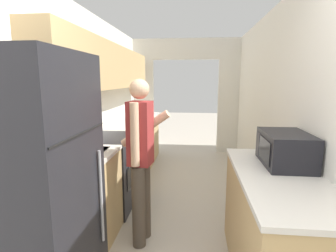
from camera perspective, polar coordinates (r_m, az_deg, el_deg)
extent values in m
cube|color=silver|center=(3.16, -20.93, 2.66)|extent=(0.06, 7.30, 2.50)
cube|color=tan|center=(3.97, -12.47, 12.42)|extent=(0.32, 3.66, 0.61)
cube|color=silver|center=(2.98, 24.94, 1.98)|extent=(0.06, 7.30, 2.50)
cube|color=silver|center=(6.04, -6.20, 4.35)|extent=(0.65, 0.06, 2.05)
cube|color=silver|center=(5.96, 13.87, 4.04)|extent=(0.65, 0.06, 2.05)
cube|color=silver|center=(5.92, 3.91, 16.39)|extent=(2.74, 0.06, 0.45)
cube|color=tan|center=(2.82, -18.19, -15.14)|extent=(0.60, 0.76, 0.89)
cube|color=silver|center=(2.66, -18.78, -6.14)|extent=(0.62, 0.77, 0.03)
cube|color=tan|center=(4.81, -7.40, -4.20)|extent=(0.60, 2.13, 0.89)
cube|color=silver|center=(4.72, -7.51, 1.25)|extent=(0.62, 2.14, 0.03)
cube|color=#9EA3A8|center=(2.73, -18.05, -5.35)|extent=(0.42, 0.44, 0.00)
cube|color=tan|center=(2.35, 22.41, -20.83)|extent=(0.60, 1.44, 0.89)
cube|color=silver|center=(2.16, 23.24, -10.20)|extent=(0.62, 1.47, 0.03)
cube|color=black|center=(1.99, -27.14, -12.40)|extent=(0.69, 0.77, 1.79)
cube|color=black|center=(1.72, -18.38, -1.53)|extent=(0.01, 0.74, 0.01)
cylinder|color=#99999E|center=(2.09, -14.32, -14.74)|extent=(0.02, 0.02, 0.72)
cube|color=black|center=(3.47, -12.85, -9.74)|extent=(0.62, 0.77, 0.92)
cube|color=black|center=(3.38, -7.72, -10.09)|extent=(0.01, 0.52, 0.28)
cylinder|color=#B7B7BC|center=(3.31, -7.48, -6.36)|extent=(0.02, 0.61, 0.02)
cube|color=black|center=(3.43, -17.78, -0.98)|extent=(0.04, 0.77, 0.14)
cylinder|color=#232328|center=(3.15, -12.01, -3.06)|extent=(0.16, 0.16, 0.01)
cylinder|color=#232328|center=(3.46, -10.30, -1.81)|extent=(0.16, 0.16, 0.01)
cylinder|color=#232328|center=(3.23, -16.21, -2.90)|extent=(0.16, 0.16, 0.01)
cylinder|color=#232328|center=(3.54, -14.16, -1.69)|extent=(0.16, 0.16, 0.01)
cylinder|color=#4C4238|center=(2.66, -6.42, -17.12)|extent=(0.15, 0.15, 0.81)
cylinder|color=#4C4238|center=(2.81, -5.19, -15.61)|extent=(0.15, 0.15, 0.81)
cube|color=maroon|center=(2.50, -6.07, -1.60)|extent=(0.24, 0.24, 0.61)
cylinder|color=#DBAD89|center=(2.37, -7.26, -1.93)|extent=(0.09, 0.09, 0.58)
cylinder|color=#DBAD89|center=(2.63, -5.01, -0.66)|extent=(0.53, 0.15, 0.40)
sphere|color=#DBAD89|center=(2.45, -6.25, 8.00)|extent=(0.19, 0.19, 0.19)
cube|color=black|center=(2.37, 24.16, -4.56)|extent=(0.35, 0.53, 0.27)
cube|color=black|center=(2.27, 20.28, -4.92)|extent=(0.01, 0.32, 0.19)
cube|color=#38383D|center=(2.49, 18.97, -3.54)|extent=(0.01, 0.11, 0.20)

